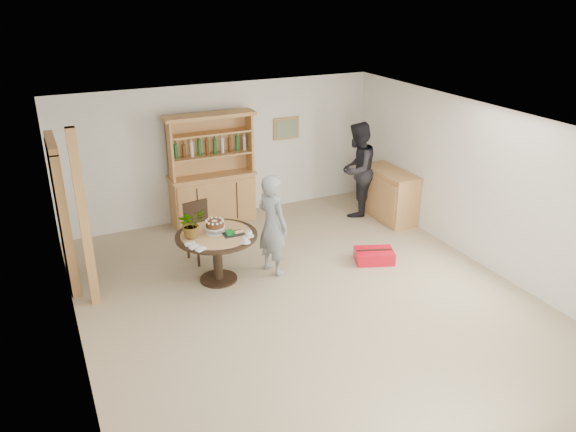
{
  "coord_description": "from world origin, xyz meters",
  "views": [
    {
      "loc": [
        -3.14,
        -6.08,
        4.17
      ],
      "look_at": [
        0.0,
        0.62,
        1.05
      ],
      "focal_mm": 35.0,
      "sensor_mm": 36.0,
      "label": 1
    }
  ],
  "objects_px": {
    "dining_chair": "(200,227)",
    "red_suitcase": "(374,256)",
    "sideboard": "(389,194)",
    "dining_table": "(217,244)",
    "teen_boy": "(272,225)",
    "adult_person": "(357,169)",
    "hutch": "(212,187)"
  },
  "relations": [
    {
      "from": "teen_boy",
      "to": "sideboard",
      "type": "bearing_deg",
      "value": -88.95
    },
    {
      "from": "dining_chair",
      "to": "red_suitcase",
      "type": "xyz_separation_m",
      "value": [
        2.46,
        -1.32,
        -0.43
      ]
    },
    {
      "from": "dining_table",
      "to": "hutch",
      "type": "bearing_deg",
      "value": 73.53
    },
    {
      "from": "hutch",
      "to": "dining_chair",
      "type": "relative_size",
      "value": 2.16
    },
    {
      "from": "dining_table",
      "to": "adult_person",
      "type": "height_order",
      "value": "adult_person"
    },
    {
      "from": "sideboard",
      "to": "teen_boy",
      "type": "relative_size",
      "value": 0.8
    },
    {
      "from": "sideboard",
      "to": "red_suitcase",
      "type": "distance_m",
      "value": 1.91
    },
    {
      "from": "sideboard",
      "to": "teen_boy",
      "type": "bearing_deg",
      "value": -160.25
    },
    {
      "from": "hutch",
      "to": "dining_table",
      "type": "relative_size",
      "value": 1.7
    },
    {
      "from": "dining_chair",
      "to": "red_suitcase",
      "type": "bearing_deg",
      "value": -38.92
    },
    {
      "from": "sideboard",
      "to": "adult_person",
      "type": "distance_m",
      "value": 0.76
    },
    {
      "from": "hutch",
      "to": "teen_boy",
      "type": "height_order",
      "value": "hutch"
    },
    {
      "from": "sideboard",
      "to": "dining_table",
      "type": "height_order",
      "value": "sideboard"
    },
    {
      "from": "dining_table",
      "to": "teen_boy",
      "type": "bearing_deg",
      "value": -6.71
    },
    {
      "from": "hutch",
      "to": "teen_boy",
      "type": "distance_m",
      "value": 2.27
    },
    {
      "from": "sideboard",
      "to": "teen_boy",
      "type": "xyz_separation_m",
      "value": [
        -2.83,
        -1.02,
        0.31
      ]
    },
    {
      "from": "adult_person",
      "to": "red_suitcase",
      "type": "relative_size",
      "value": 2.55
    },
    {
      "from": "dining_chair",
      "to": "red_suitcase",
      "type": "distance_m",
      "value": 2.83
    },
    {
      "from": "hutch",
      "to": "teen_boy",
      "type": "relative_size",
      "value": 1.3
    },
    {
      "from": "dining_chair",
      "to": "red_suitcase",
      "type": "relative_size",
      "value": 1.34
    },
    {
      "from": "teen_boy",
      "to": "red_suitcase",
      "type": "relative_size",
      "value": 2.24
    },
    {
      "from": "dining_table",
      "to": "teen_boy",
      "type": "height_order",
      "value": "teen_boy"
    },
    {
      "from": "teen_boy",
      "to": "adult_person",
      "type": "relative_size",
      "value": 0.88
    },
    {
      "from": "hutch",
      "to": "teen_boy",
      "type": "bearing_deg",
      "value": -84.62
    },
    {
      "from": "sideboard",
      "to": "dining_chair",
      "type": "bearing_deg",
      "value": -178.65
    },
    {
      "from": "dining_table",
      "to": "dining_chair",
      "type": "distance_m",
      "value": 0.83
    },
    {
      "from": "teen_boy",
      "to": "dining_table",
      "type": "bearing_deg",
      "value": 64.59
    },
    {
      "from": "hutch",
      "to": "teen_boy",
      "type": "xyz_separation_m",
      "value": [
        0.21,
        -2.26,
        0.1
      ]
    },
    {
      "from": "sideboard",
      "to": "red_suitcase",
      "type": "bearing_deg",
      "value": -131.2
    },
    {
      "from": "sideboard",
      "to": "dining_chair",
      "type": "xyz_separation_m",
      "value": [
        -3.69,
        -0.09,
        0.06
      ]
    },
    {
      "from": "sideboard",
      "to": "dining_table",
      "type": "distance_m",
      "value": 3.79
    },
    {
      "from": "sideboard",
      "to": "dining_table",
      "type": "xyz_separation_m",
      "value": [
        -3.68,
        -0.92,
        0.13
      ]
    }
  ]
}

